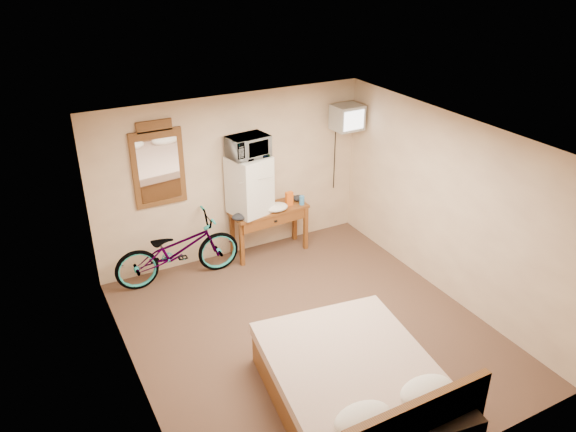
{
  "coord_description": "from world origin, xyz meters",
  "views": [
    {
      "loc": [
        -2.9,
        -4.89,
        4.42
      ],
      "look_at": [
        0.15,
        0.84,
        1.22
      ],
      "focal_mm": 35.0,
      "sensor_mm": 36.0,
      "label": 1
    }
  ],
  "objects_px": {
    "blue_cup": "(302,200)",
    "bed": "(358,388)",
    "desk": "(270,217)",
    "mini_fridge": "(249,185)",
    "microwave": "(248,146)",
    "wall_mirror": "(158,165)",
    "bicycle": "(178,250)",
    "crt_television": "(347,117)"
  },
  "relations": [
    {
      "from": "blue_cup",
      "to": "bicycle",
      "type": "distance_m",
      "value": 2.04
    },
    {
      "from": "mini_fridge",
      "to": "bicycle",
      "type": "relative_size",
      "value": 0.49
    },
    {
      "from": "wall_mirror",
      "to": "desk",
      "type": "bearing_deg",
      "value": -9.78
    },
    {
      "from": "blue_cup",
      "to": "bed",
      "type": "distance_m",
      "value": 3.55
    },
    {
      "from": "wall_mirror",
      "to": "bicycle",
      "type": "bearing_deg",
      "value": -79.22
    },
    {
      "from": "mini_fridge",
      "to": "crt_television",
      "type": "xyz_separation_m",
      "value": [
        1.64,
        -0.04,
        0.81
      ]
    },
    {
      "from": "desk",
      "to": "mini_fridge",
      "type": "xyz_separation_m",
      "value": [
        -0.3,
        0.06,
        0.57
      ]
    },
    {
      "from": "microwave",
      "to": "bed",
      "type": "xyz_separation_m",
      "value": [
        -0.37,
        -3.43,
        -1.49
      ]
    },
    {
      "from": "desk",
      "to": "microwave",
      "type": "height_order",
      "value": "microwave"
    },
    {
      "from": "desk",
      "to": "microwave",
      "type": "relative_size",
      "value": 2.14
    },
    {
      "from": "mini_fridge",
      "to": "crt_television",
      "type": "relative_size",
      "value": 1.53
    },
    {
      "from": "wall_mirror",
      "to": "bicycle",
      "type": "relative_size",
      "value": 0.68
    },
    {
      "from": "mini_fridge",
      "to": "bed",
      "type": "bearing_deg",
      "value": -96.19
    },
    {
      "from": "bed",
      "to": "desk",
      "type": "bearing_deg",
      "value": 78.7
    },
    {
      "from": "desk",
      "to": "crt_television",
      "type": "xyz_separation_m",
      "value": [
        1.34,
        0.02,
        1.38
      ]
    },
    {
      "from": "desk",
      "to": "bed",
      "type": "distance_m",
      "value": 3.46
    },
    {
      "from": "blue_cup",
      "to": "bed",
      "type": "relative_size",
      "value": 0.06
    },
    {
      "from": "microwave",
      "to": "bed",
      "type": "distance_m",
      "value": 3.76
    },
    {
      "from": "mini_fridge",
      "to": "bicycle",
      "type": "bearing_deg",
      "value": -174.48
    },
    {
      "from": "blue_cup",
      "to": "bed",
      "type": "xyz_separation_m",
      "value": [
        -1.18,
        -3.3,
        -0.53
      ]
    },
    {
      "from": "crt_television",
      "to": "wall_mirror",
      "type": "bearing_deg",
      "value": 175.06
    },
    {
      "from": "mini_fridge",
      "to": "crt_television",
      "type": "height_order",
      "value": "crt_television"
    },
    {
      "from": "wall_mirror",
      "to": "bicycle",
      "type": "height_order",
      "value": "wall_mirror"
    },
    {
      "from": "blue_cup",
      "to": "crt_television",
      "type": "xyz_separation_m",
      "value": [
        0.83,
        0.09,
        1.17
      ]
    },
    {
      "from": "crt_television",
      "to": "bed",
      "type": "xyz_separation_m",
      "value": [
        -2.01,
        -3.39,
        -1.7
      ]
    },
    {
      "from": "microwave",
      "to": "wall_mirror",
      "type": "relative_size",
      "value": 0.46
    },
    {
      "from": "mini_fridge",
      "to": "microwave",
      "type": "relative_size",
      "value": 1.54
    },
    {
      "from": "microwave",
      "to": "wall_mirror",
      "type": "xyz_separation_m",
      "value": [
        -1.26,
        0.21,
        -0.13
      ]
    },
    {
      "from": "bicycle",
      "to": "desk",
      "type": "bearing_deg",
      "value": -85.96
    },
    {
      "from": "blue_cup",
      "to": "crt_television",
      "type": "height_order",
      "value": "crt_television"
    },
    {
      "from": "blue_cup",
      "to": "bicycle",
      "type": "bearing_deg",
      "value": 179.44
    },
    {
      "from": "microwave",
      "to": "blue_cup",
      "type": "xyz_separation_m",
      "value": [
        0.81,
        -0.14,
        -0.96
      ]
    },
    {
      "from": "mini_fridge",
      "to": "wall_mirror",
      "type": "bearing_deg",
      "value": 170.6
    },
    {
      "from": "crt_television",
      "to": "bicycle",
      "type": "xyz_separation_m",
      "value": [
        -2.83,
        -0.07,
        -1.52
      ]
    },
    {
      "from": "microwave",
      "to": "crt_television",
      "type": "bearing_deg",
      "value": -9.46
    },
    {
      "from": "desk",
      "to": "blue_cup",
      "type": "xyz_separation_m",
      "value": [
        0.51,
        -0.07,
        0.21
      ]
    },
    {
      "from": "bicycle",
      "to": "mini_fridge",
      "type": "bearing_deg",
      "value": -82.54
    },
    {
      "from": "blue_cup",
      "to": "bed",
      "type": "height_order",
      "value": "bed"
    },
    {
      "from": "desk",
      "to": "wall_mirror",
      "type": "relative_size",
      "value": 0.99
    },
    {
      "from": "mini_fridge",
      "to": "bicycle",
      "type": "distance_m",
      "value": 1.4
    },
    {
      "from": "blue_cup",
      "to": "bicycle",
      "type": "relative_size",
      "value": 0.08
    },
    {
      "from": "wall_mirror",
      "to": "bed",
      "type": "distance_m",
      "value": 3.99
    }
  ]
}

